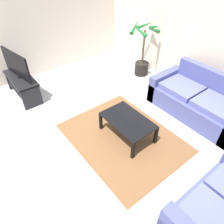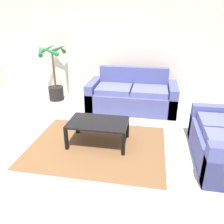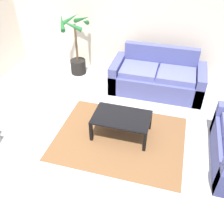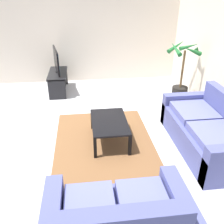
{
  "view_description": "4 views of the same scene",
  "coord_description": "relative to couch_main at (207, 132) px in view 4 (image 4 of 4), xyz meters",
  "views": [
    {
      "loc": [
        2.35,
        -1.3,
        2.93
      ],
      "look_at": [
        0.17,
        0.41,
        0.65
      ],
      "focal_mm": 34.06,
      "sensor_mm": 36.0,
      "label": 1
    },
    {
      "loc": [
        1.1,
        -2.55,
        2.02
      ],
      "look_at": [
        0.48,
        0.83,
        0.53
      ],
      "focal_mm": 36.45,
      "sensor_mm": 36.0,
      "label": 2
    },
    {
      "loc": [
        1.0,
        -2.49,
        3.06
      ],
      "look_at": [
        0.18,
        0.44,
        0.67
      ],
      "focal_mm": 40.2,
      "sensor_mm": 36.0,
      "label": 3
    },
    {
      "loc": [
        3.94,
        0.28,
        2.46
      ],
      "look_at": [
        0.27,
        0.73,
        0.57
      ],
      "focal_mm": 39.5,
      "sensor_mm": 36.0,
      "label": 4
    }
  ],
  "objects": [
    {
      "name": "coffee_table",
      "position": [
        -0.39,
        -1.6,
        0.05
      ],
      "size": [
        0.97,
        0.61,
        0.4
      ],
      "color": "black",
      "rests_on": "ground"
    },
    {
      "name": "potted_palm",
      "position": [
        -1.94,
        0.27,
        0.25
      ],
      "size": [
        0.74,
        0.74,
        1.39
      ],
      "color": "black",
      "rests_on": "ground"
    },
    {
      "name": "tv",
      "position": [
        -2.86,
        -2.63,
        0.52
      ],
      "size": [
        0.98,
        0.21,
        0.6
      ],
      "color": "black",
      "rests_on": "tv_stand"
    },
    {
      "name": "ground_plane",
      "position": [
        -0.67,
        -2.28,
        -0.3
      ],
      "size": [
        6.6,
        6.6,
        0.0
      ],
      "primitive_type": "plane",
      "color": "#B2B2B7"
    },
    {
      "name": "tv_stand",
      "position": [
        -2.86,
        -2.64,
        0.03
      ],
      "size": [
        1.1,
        0.45,
        0.51
      ],
      "color": "black",
      "rests_on": "ground"
    },
    {
      "name": "couch_main",
      "position": [
        0.0,
        0.0,
        0.0
      ],
      "size": [
        1.94,
        0.9,
        0.9
      ],
      "color": "#4C518C",
      "rests_on": "ground"
    },
    {
      "name": "wall_left",
      "position": [
        -3.67,
        -2.28,
        1.05
      ],
      "size": [
        0.06,
        6.0,
        2.7
      ],
      "primitive_type": "cube",
      "color": "beige",
      "rests_on": "ground"
    },
    {
      "name": "area_rug",
      "position": [
        -0.39,
        -1.7,
        -0.3
      ],
      "size": [
        2.2,
        1.7,
        0.01
      ],
      "primitive_type": "cube",
      "color": "brown",
      "rests_on": "ground"
    }
  ]
}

